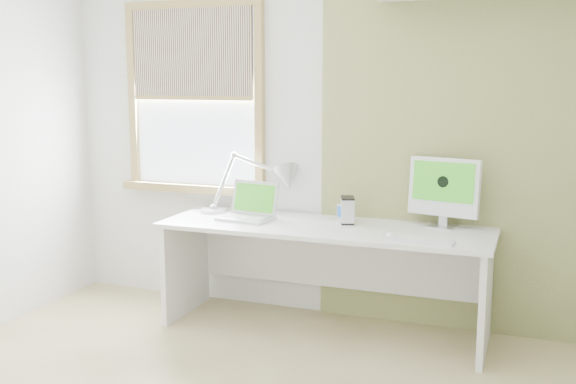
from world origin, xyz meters
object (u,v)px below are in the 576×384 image
at_px(imac, 444,189).
at_px(external_drive, 347,210).
at_px(laptop, 250,210).
at_px(desk, 327,252).
at_px(desk_lamp, 273,182).

bearing_deg(imac, external_drive, -169.80).
height_order(laptop, external_drive, laptop).
distance_m(desk, external_drive, 0.32).
height_order(desk_lamp, external_drive, desk_lamp).
bearing_deg(desk_lamp, external_drive, -13.08).
distance_m(laptop, external_drive, 0.69).
bearing_deg(laptop, imac, 8.39).
xyz_separation_m(desk, laptop, (-0.56, -0.02, 0.26)).
xyz_separation_m(desk, external_drive, (0.12, 0.06, 0.28)).
bearing_deg(desk, laptop, -178.13).
bearing_deg(imac, laptop, -171.61).
distance_m(desk_lamp, imac, 1.21).
relative_size(desk_lamp, external_drive, 4.45).
bearing_deg(desk_lamp, imac, -1.28).
bearing_deg(desk_lamp, desk, -23.09).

